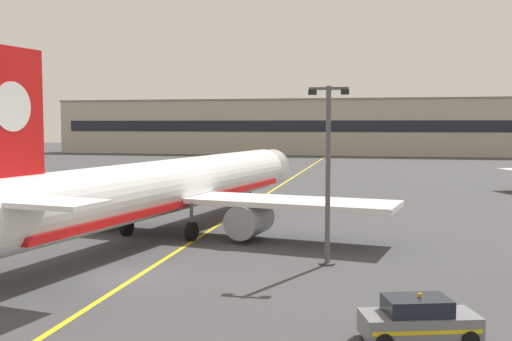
{
  "coord_description": "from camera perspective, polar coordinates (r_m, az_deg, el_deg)",
  "views": [
    {
      "loc": [
        13.47,
        -29.15,
        7.97
      ],
      "look_at": [
        4.42,
        11.72,
        4.74
      ],
      "focal_mm": 43.0,
      "sensor_mm": 36.0,
      "label": 1
    }
  ],
  "objects": [
    {
      "name": "apron_lamp_post",
      "position": [
        34.48,
        6.71,
        -0.05
      ],
      "size": [
        2.24,
        0.9,
        10.04
      ],
      "color": "#515156",
      "rests_on": "ground"
    },
    {
      "name": "service_car_second",
      "position": [
        23.81,
        14.88,
        -13.34
      ],
      "size": [
        4.54,
        2.99,
        1.79
      ],
      "color": "slate",
      "rests_on": "ground"
    },
    {
      "name": "airliner_foreground",
      "position": [
        44.44,
        -7.87,
        -1.57
      ],
      "size": [
        32.35,
        41.36,
        11.65
      ],
      "color": "white",
      "rests_on": "ground"
    },
    {
      "name": "terminal_building",
      "position": [
        157.28,
        8.09,
        4.05
      ],
      "size": [
        151.23,
        12.4,
        14.14
      ],
      "color": "#B2A893",
      "rests_on": "ground"
    },
    {
      "name": "safety_cone_by_nose_gear",
      "position": [
        60.99,
        -1.83,
        -2.85
      ],
      "size": [
        0.44,
        0.44,
        0.55
      ],
      "color": "orange",
      "rests_on": "ground"
    },
    {
      "name": "taxiway_centreline",
      "position": [
        61.18,
        -0.35,
        -3.07
      ],
      "size": [
        4.15,
        179.97,
        0.01
      ],
      "primitive_type": "cube",
      "rotation": [
        0.0,
        0.0,
        0.02
      ],
      "color": "yellow",
      "rests_on": "ground"
    },
    {
      "name": "ground_plane",
      "position": [
        33.08,
        -12.13,
        -9.63
      ],
      "size": [
        400.0,
        400.0,
        0.0
      ],
      "primitive_type": "plane",
      "color": "#3D3D3F"
    }
  ]
}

